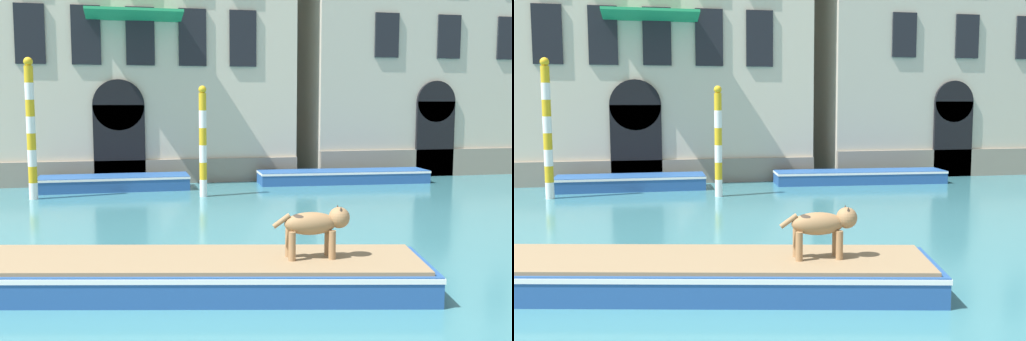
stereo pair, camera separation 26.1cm
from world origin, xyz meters
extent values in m
cube|color=gray|center=(1.30, 20.33, 0.47)|extent=(12.29, 0.16, 0.94)
cube|color=black|center=(0.45, 20.32, 1.52)|extent=(1.92, 0.14, 3.04)
cylinder|color=black|center=(0.45, 20.32, 3.04)|extent=(1.92, 0.14, 1.92)
cube|color=black|center=(-2.63, 20.34, 5.61)|extent=(1.06, 0.10, 2.16)
cube|color=black|center=(-0.66, 20.34, 5.61)|extent=(1.06, 0.10, 2.16)
cube|color=black|center=(1.30, 20.34, 5.61)|extent=(1.06, 0.10, 2.16)
cube|color=black|center=(3.27, 20.34, 5.61)|extent=(1.06, 0.10, 2.16)
cube|color=black|center=(5.24, 20.34, 5.61)|extent=(1.06, 0.10, 2.16)
cube|color=#1E8C51|center=(1.10, 19.68, 6.32)|extent=(3.48, 1.40, 0.29)
cube|color=gray|center=(15.46, 20.33, 0.58)|extent=(14.01, 0.16, 1.15)
cube|color=black|center=(13.55, 20.32, 1.59)|extent=(1.73, 0.14, 3.18)
cylinder|color=black|center=(13.55, 20.32, 3.18)|extent=(1.73, 0.14, 1.73)
cube|color=black|center=(11.26, 20.34, 5.88)|extent=(1.03, 0.10, 1.80)
cube|color=black|center=(14.06, 20.34, 5.88)|extent=(1.03, 0.10, 1.80)
cube|color=black|center=(16.87, 20.34, 5.88)|extent=(1.03, 0.10, 1.80)
cube|color=#234C8C|center=(1.33, 6.89, 0.25)|extent=(8.96, 3.73, 0.50)
cube|color=white|center=(1.33, 6.89, 0.44)|extent=(8.99, 3.77, 0.08)
cube|color=#8C7251|center=(1.33, 6.89, 0.53)|extent=(8.67, 3.52, 0.06)
cylinder|color=#997047|center=(4.03, 6.48, 0.80)|extent=(0.12, 0.12, 0.48)
cylinder|color=#997047|center=(4.01, 6.21, 0.80)|extent=(0.12, 0.12, 0.48)
cylinder|color=#997047|center=(3.36, 6.52, 0.80)|extent=(0.12, 0.12, 0.48)
cylinder|color=#997047|center=(3.34, 6.26, 0.80)|extent=(0.12, 0.12, 0.48)
ellipsoid|color=#997047|center=(3.68, 6.37, 1.14)|extent=(0.91, 0.43, 0.38)
ellipsoid|color=#382D23|center=(3.55, 6.38, 1.24)|extent=(0.41, 0.29, 0.13)
sphere|color=#997047|center=(4.17, 6.34, 1.22)|extent=(0.36, 0.36, 0.36)
cone|color=#382D23|center=(4.18, 6.43, 1.36)|extent=(0.11, 0.11, 0.14)
cone|color=#382D23|center=(4.17, 6.24, 1.36)|extent=(0.11, 0.11, 0.14)
cylinder|color=#997047|center=(3.20, 6.40, 1.20)|extent=(0.32, 0.10, 0.25)
cube|color=#234C8C|center=(0.26, 19.00, 0.26)|extent=(5.28, 1.53, 0.52)
cube|color=white|center=(0.26, 19.00, 0.46)|extent=(5.31, 1.56, 0.08)
cube|color=#9EA3A8|center=(0.26, 19.00, 0.23)|extent=(2.91, 1.15, 0.46)
cube|color=#234C8C|center=(8.98, 19.06, 0.25)|extent=(6.71, 1.78, 0.50)
cube|color=white|center=(8.98, 19.06, 0.44)|extent=(6.74, 1.81, 0.08)
cube|color=#B2B7BC|center=(8.98, 19.06, 0.23)|extent=(3.71, 1.26, 0.45)
cylinder|color=white|center=(3.19, 16.77, 0.29)|extent=(0.25, 0.25, 0.57)
cylinder|color=gold|center=(3.19, 16.77, 0.86)|extent=(0.25, 0.25, 0.57)
cylinder|color=white|center=(3.19, 16.77, 1.44)|extent=(0.25, 0.25, 0.57)
cylinder|color=gold|center=(3.19, 16.77, 2.01)|extent=(0.25, 0.25, 0.57)
cylinder|color=white|center=(3.19, 16.77, 2.59)|extent=(0.25, 0.25, 0.57)
cylinder|color=gold|center=(3.19, 16.77, 3.16)|extent=(0.25, 0.25, 0.57)
sphere|color=gold|center=(3.19, 16.77, 3.56)|extent=(0.26, 0.26, 0.26)
cylinder|color=white|center=(-2.28, 17.38, 0.27)|extent=(0.28, 0.28, 0.54)
cylinder|color=gold|center=(-2.28, 17.38, 0.81)|extent=(0.28, 0.28, 0.54)
cylinder|color=white|center=(-2.28, 17.38, 1.34)|extent=(0.28, 0.28, 0.54)
cylinder|color=gold|center=(-2.28, 17.38, 1.88)|extent=(0.28, 0.28, 0.54)
cylinder|color=white|center=(-2.28, 17.38, 2.42)|extent=(0.28, 0.28, 0.54)
cylinder|color=gold|center=(-2.28, 17.38, 2.96)|extent=(0.28, 0.28, 0.54)
cylinder|color=white|center=(-2.28, 17.38, 3.49)|extent=(0.28, 0.28, 0.54)
cylinder|color=gold|center=(-2.28, 17.38, 4.03)|extent=(0.28, 0.28, 0.54)
sphere|color=gold|center=(-2.28, 17.38, 4.42)|extent=(0.29, 0.29, 0.29)
camera|label=1|loc=(0.75, -2.97, 3.13)|focal=42.00mm
camera|label=2|loc=(1.01, -3.02, 3.13)|focal=42.00mm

